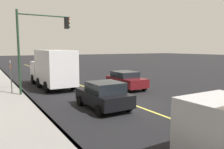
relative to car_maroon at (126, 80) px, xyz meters
The scene contains 9 objects.
ground 5.19m from the car_maroon, 149.20° to the left, with size 200.00×200.00×0.00m, color black.
sidewalk_slab 10.53m from the car_maroon, 114.78° to the left, with size 80.00×3.30×0.15m, color gray.
curb_edge 9.13m from the car_maroon, 118.93° to the left, with size 80.00×0.16×0.15m, color slate.
lane_stripe_center 5.19m from the car_maroon, 149.20° to the left, with size 80.00×0.16×0.01m, color #D8CC4C.
car_maroon is the anchor object (origin of this frame).
car_black 6.39m from the car_maroon, 133.89° to the left, with size 3.85×2.13×1.59m.
truck_white 6.66m from the car_maroon, 51.82° to the left, with size 7.49×2.51×3.35m.
traffic_light_mast 7.84m from the car_maroon, 77.35° to the left, with size 0.28×3.97×6.24m.
street_sign_post 9.15m from the car_maroon, 74.83° to the left, with size 0.60×0.08×2.72m.
Camera 1 is at (-11.21, 8.07, 3.55)m, focal length 35.57 mm.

